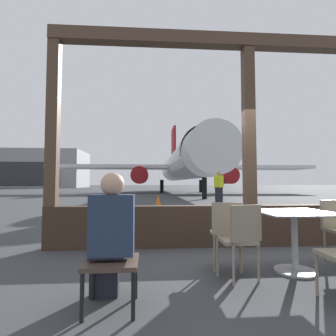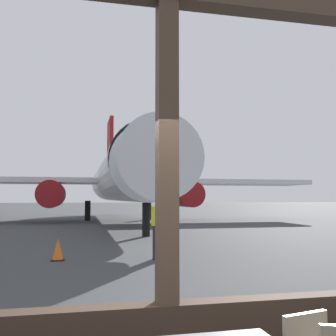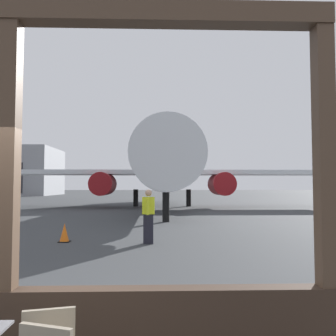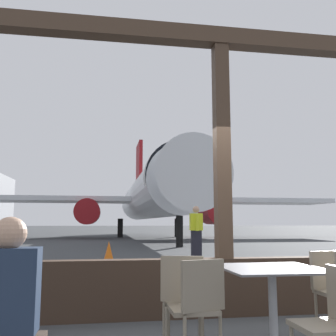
{
  "view_description": "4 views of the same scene",
  "coord_description": "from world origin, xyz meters",
  "px_view_note": "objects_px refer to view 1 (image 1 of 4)",
  "views": [
    {
      "loc": [
        -1.86,
        -4.8,
        1.14
      ],
      "look_at": [
        -0.76,
        10.63,
        2.02
      ],
      "focal_mm": 28.42,
      "sensor_mm": 36.0,
      "label": 1
    },
    {
      "loc": [
        -0.82,
        -3.74,
        1.74
      ],
      "look_at": [
        3.35,
        15.02,
        3.22
      ],
      "focal_mm": 41.82,
      "sensor_mm": 36.0,
      "label": 2
    },
    {
      "loc": [
        1.65,
        -3.87,
        1.86
      ],
      "look_at": [
        2.22,
        14.61,
        2.82
      ],
      "focal_mm": 36.82,
      "sensor_mm": 36.0,
      "label": 3
    },
    {
      "loc": [
        -1.57,
        -5.04,
        1.2
      ],
      "look_at": [
        1.91,
        16.39,
        4.28
      ],
      "focal_mm": 41.22,
      "sensor_mm": 36.0,
      "label": 4
    }
  ],
  "objects_px": {
    "cafe_chair_aisle_right": "(241,235)",
    "lounge_bench": "(112,267)",
    "airplane": "(184,164)",
    "cafe_chair_side_extra": "(228,229)",
    "traffic_cone": "(158,201)",
    "seated_passenger": "(110,233)",
    "dining_table": "(294,232)",
    "ground_crew_worker": "(219,188)",
    "distant_hangar": "(34,169)"
  },
  "relations": [
    {
      "from": "airplane",
      "to": "distant_hangar",
      "type": "relative_size",
      "value": 1.19
    },
    {
      "from": "seated_passenger",
      "to": "airplane",
      "type": "relative_size",
      "value": 0.04
    },
    {
      "from": "airplane",
      "to": "ground_crew_worker",
      "type": "xyz_separation_m",
      "value": [
        -0.73,
        -17.78,
        -2.39
      ]
    },
    {
      "from": "dining_table",
      "to": "airplane",
      "type": "height_order",
      "value": "airplane"
    },
    {
      "from": "dining_table",
      "to": "ground_crew_worker",
      "type": "xyz_separation_m",
      "value": [
        1.34,
        8.77,
        0.4
      ]
    },
    {
      "from": "cafe_chair_aisle_right",
      "to": "airplane",
      "type": "height_order",
      "value": "airplane"
    },
    {
      "from": "cafe_chair_side_extra",
      "to": "distant_hangar",
      "type": "xyz_separation_m",
      "value": [
        -30.99,
        67.97,
        4.19
      ]
    },
    {
      "from": "airplane",
      "to": "distant_hangar",
      "type": "xyz_separation_m",
      "value": [
        -33.92,
        41.54,
        1.43
      ]
    },
    {
      "from": "seated_passenger",
      "to": "dining_table",
      "type": "bearing_deg",
      "value": 19.21
    },
    {
      "from": "lounge_bench",
      "to": "airplane",
      "type": "relative_size",
      "value": 0.02
    },
    {
      "from": "dining_table",
      "to": "traffic_cone",
      "type": "relative_size",
      "value": 1.55
    },
    {
      "from": "dining_table",
      "to": "cafe_chair_aisle_right",
      "type": "height_order",
      "value": "cafe_chair_aisle_right"
    },
    {
      "from": "cafe_chair_side_extra",
      "to": "traffic_cone",
      "type": "bearing_deg",
      "value": 93.79
    },
    {
      "from": "cafe_chair_aisle_right",
      "to": "traffic_cone",
      "type": "relative_size",
      "value": 1.46
    },
    {
      "from": "airplane",
      "to": "cafe_chair_aisle_right",
      "type": "bearing_deg",
      "value": -96.13
    },
    {
      "from": "dining_table",
      "to": "airplane",
      "type": "bearing_deg",
      "value": 85.53
    },
    {
      "from": "cafe_chair_side_extra",
      "to": "lounge_bench",
      "type": "bearing_deg",
      "value": -144.98
    },
    {
      "from": "airplane",
      "to": "distant_hangar",
      "type": "height_order",
      "value": "airplane"
    },
    {
      "from": "lounge_bench",
      "to": "seated_passenger",
      "type": "height_order",
      "value": "seated_passenger"
    },
    {
      "from": "dining_table",
      "to": "cafe_chair_side_extra",
      "type": "distance_m",
      "value": 0.85
    },
    {
      "from": "cafe_chair_aisle_right",
      "to": "distant_hangar",
      "type": "distance_m",
      "value": 75.19
    },
    {
      "from": "dining_table",
      "to": "ground_crew_worker",
      "type": "relative_size",
      "value": 0.54
    },
    {
      "from": "dining_table",
      "to": "seated_passenger",
      "type": "height_order",
      "value": "seated_passenger"
    },
    {
      "from": "seated_passenger",
      "to": "lounge_bench",
      "type": "bearing_deg",
      "value": -68.9
    },
    {
      "from": "cafe_chair_aisle_right",
      "to": "lounge_bench",
      "type": "xyz_separation_m",
      "value": [
        -1.42,
        -0.58,
        -0.15
      ]
    },
    {
      "from": "dining_table",
      "to": "seated_passenger",
      "type": "relative_size",
      "value": 0.76
    },
    {
      "from": "cafe_chair_aisle_right",
      "to": "seated_passenger",
      "type": "height_order",
      "value": "seated_passenger"
    },
    {
      "from": "lounge_bench",
      "to": "airplane",
      "type": "xyz_separation_m",
      "value": [
        4.3,
        27.4,
        2.91
      ]
    },
    {
      "from": "airplane",
      "to": "traffic_cone",
      "type": "xyz_separation_m",
      "value": [
        -3.52,
        -17.36,
        -3.01
      ]
    },
    {
      "from": "cafe_chair_side_extra",
      "to": "lounge_bench",
      "type": "distance_m",
      "value": 1.68
    },
    {
      "from": "seated_passenger",
      "to": "ground_crew_worker",
      "type": "distance_m",
      "value": 10.21
    },
    {
      "from": "cafe_chair_side_extra",
      "to": "distant_hangar",
      "type": "height_order",
      "value": "distant_hangar"
    },
    {
      "from": "traffic_cone",
      "to": "distant_hangar",
      "type": "height_order",
      "value": "distant_hangar"
    },
    {
      "from": "seated_passenger",
      "to": "distant_hangar",
      "type": "height_order",
      "value": "distant_hangar"
    },
    {
      "from": "ground_crew_worker",
      "to": "seated_passenger",
      "type": "bearing_deg",
      "value": -110.59
    },
    {
      "from": "cafe_chair_side_extra",
      "to": "ground_crew_worker",
      "type": "bearing_deg",
      "value": 75.8
    },
    {
      "from": "cafe_chair_side_extra",
      "to": "lounge_bench",
      "type": "xyz_separation_m",
      "value": [
        -1.37,
        -0.96,
        -0.16
      ]
    },
    {
      "from": "cafe_chair_aisle_right",
      "to": "lounge_bench",
      "type": "distance_m",
      "value": 1.54
    },
    {
      "from": "traffic_cone",
      "to": "seated_passenger",
      "type": "bearing_deg",
      "value": -94.57
    },
    {
      "from": "cafe_chair_aisle_right",
      "to": "traffic_cone",
      "type": "xyz_separation_m",
      "value": [
        -0.65,
        9.46,
        -0.24
      ]
    },
    {
      "from": "dining_table",
      "to": "distant_hangar",
      "type": "height_order",
      "value": "distant_hangar"
    },
    {
      "from": "cafe_chair_side_extra",
      "to": "distant_hangar",
      "type": "distance_m",
      "value": 74.82
    },
    {
      "from": "cafe_chair_side_extra",
      "to": "airplane",
      "type": "xyz_separation_m",
      "value": [
        2.92,
        26.43,
        2.76
      ]
    },
    {
      "from": "cafe_chair_side_extra",
      "to": "ground_crew_worker",
      "type": "relative_size",
      "value": 0.51
    },
    {
      "from": "dining_table",
      "to": "seated_passenger",
      "type": "distance_m",
      "value": 2.38
    },
    {
      "from": "airplane",
      "to": "traffic_cone",
      "type": "distance_m",
      "value": 17.97
    },
    {
      "from": "cafe_chair_side_extra",
      "to": "ground_crew_worker",
      "type": "xyz_separation_m",
      "value": [
        2.19,
        8.66,
        0.37
      ]
    },
    {
      "from": "lounge_bench",
      "to": "airplane",
      "type": "distance_m",
      "value": 27.88
    },
    {
      "from": "cafe_chair_side_extra",
      "to": "seated_passenger",
      "type": "xyz_separation_m",
      "value": [
        -1.4,
        -0.89,
        0.14
      ]
    },
    {
      "from": "cafe_chair_aisle_right",
      "to": "distant_hangar",
      "type": "xyz_separation_m",
      "value": [
        -31.04,
        68.35,
        4.2
      ]
    }
  ]
}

